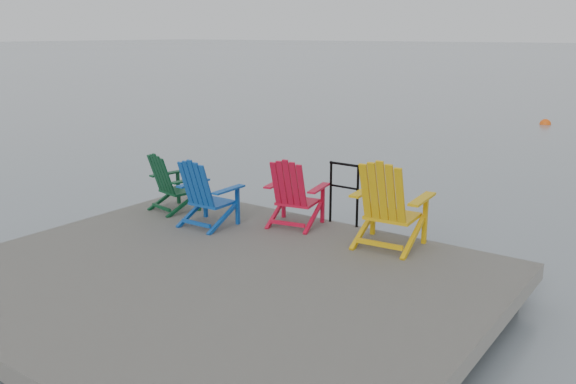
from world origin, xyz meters
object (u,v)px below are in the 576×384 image
Objects in this scene: buoy_b at (545,124)px; chair_blue at (206,193)px; handrail at (344,188)px; chair_green at (171,182)px; chair_red at (294,192)px; chair_yellow at (389,203)px.

chair_blue is at bearing -92.38° from buoy_b.
handrail is 0.92× the size of chair_blue.
chair_green reaches higher than handrail.
chair_green is 2.03m from chair_red.
buoy_b is (-1.79, 16.09, -1.08)m from chair_yellow.
chair_red is (1.01, 0.73, 0.00)m from chair_blue.
chair_green is 0.92× the size of chair_blue.
handrail is 1.96m from chair_blue.
chair_red is at bearing -88.90° from buoy_b.
chair_red reaches higher than chair_green.
chair_yellow is (1.48, -0.02, 0.08)m from chair_red.
chair_blue is 1.24m from chair_red.
buoy_b is at bearing 91.72° from chair_yellow.
chair_blue is at bearing -168.82° from chair_yellow.
buoy_b is at bearing 79.85° from chair_red.
chair_yellow reaches higher than handrail.
chair_red is at bearing -138.19° from handrail.
handrail is at bearing -86.90° from buoy_b.
chair_blue is 2.59m from chair_yellow.
chair_blue is 0.99× the size of chair_red.
chair_red is 0.85× the size of chair_yellow.
chair_green is 0.92× the size of chair_red.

